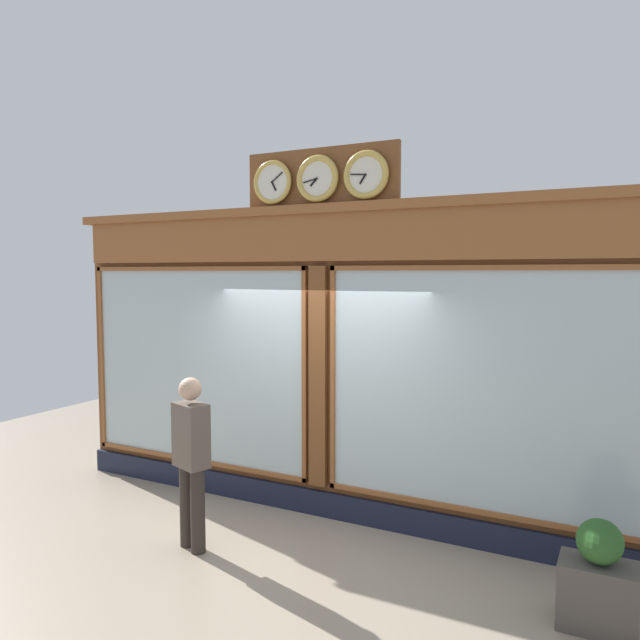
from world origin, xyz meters
The scene contains 4 objects.
shop_facade centered at (0.00, -0.13, 1.73)m, with size 6.92×0.42×4.02m.
pedestrian centered at (0.72, 1.31, 0.93)m, with size 0.41×0.33×1.69m.
planter_box centered at (-2.85, 0.95, 0.26)m, with size 0.56×0.36×0.51m, color #4C4742.
planter_shrub centered at (-2.85, 0.95, 0.68)m, with size 0.34×0.34×0.34m, color #285623.
Camera 1 is at (-2.97, 5.77, 2.69)m, focal length 33.67 mm.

